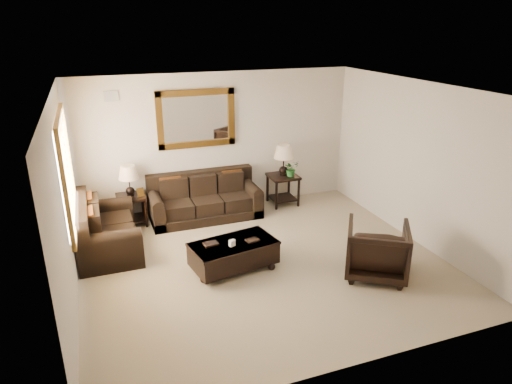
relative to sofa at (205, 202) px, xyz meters
name	(u,v)px	position (x,y,z in m)	size (l,w,h in m)	color
room	(263,182)	(0.41, -2.09, 1.04)	(5.51, 5.01, 2.71)	gray
window	(67,171)	(-2.29, -1.19, 1.24)	(0.07, 1.96, 1.66)	white
mirror	(196,119)	(0.00, 0.38, 1.54)	(1.50, 0.06, 1.10)	#543910
air_vent	(111,96)	(-1.49, 0.39, 2.04)	(0.25, 0.02, 0.18)	#999999
sofa	(205,202)	(0.00, 0.00, 0.00)	(2.09, 0.90, 0.85)	black
loveseat	(104,232)	(-1.90, -0.82, 0.03)	(0.96, 1.62, 0.91)	black
end_table_left	(130,187)	(-1.35, 0.11, 0.44)	(0.52, 0.52, 1.15)	black
end_table_right	(283,166)	(1.69, 0.09, 0.51)	(0.57, 0.57, 1.26)	black
coffee_table	(233,252)	(-0.07, -2.09, -0.04)	(1.39, 0.90, 0.54)	black
armchair	(377,248)	(1.86, -3.00, 0.14)	(0.87, 0.82, 0.90)	black
potted_plant	(291,170)	(1.81, -0.02, 0.44)	(0.29, 0.33, 0.25)	#20531C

